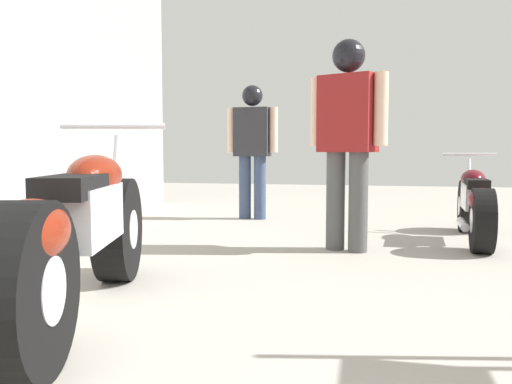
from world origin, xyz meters
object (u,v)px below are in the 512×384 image
object	(u,v)px
motorcycle_maroon_cruiser	(81,234)
mechanic_in_blue	(252,139)
mechanic_with_helmet	(348,125)
motorcycle_black_naked	(475,205)

from	to	relation	value
motorcycle_maroon_cruiser	mechanic_in_blue	distance (m)	4.00
mechanic_in_blue	motorcycle_maroon_cruiser	bearing A→B (deg)	-89.60
mechanic_in_blue	mechanic_with_helmet	bearing A→B (deg)	-56.61
mechanic_with_helmet	motorcycle_maroon_cruiser	bearing A→B (deg)	-119.59
motorcycle_maroon_cruiser	mechanic_in_blue	xyz separation A→B (m)	(-0.03, 3.97, 0.55)
mechanic_with_helmet	motorcycle_black_naked	bearing A→B (deg)	31.12
motorcycle_maroon_cruiser	mechanic_in_blue	world-z (taller)	mechanic_in_blue
motorcycle_black_naked	mechanic_in_blue	bearing A→B (deg)	153.45
motorcycle_black_naked	mechanic_with_helmet	world-z (taller)	mechanic_with_helmet
motorcycle_maroon_cruiser	mechanic_with_helmet	size ratio (longest dim) A/B	1.22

